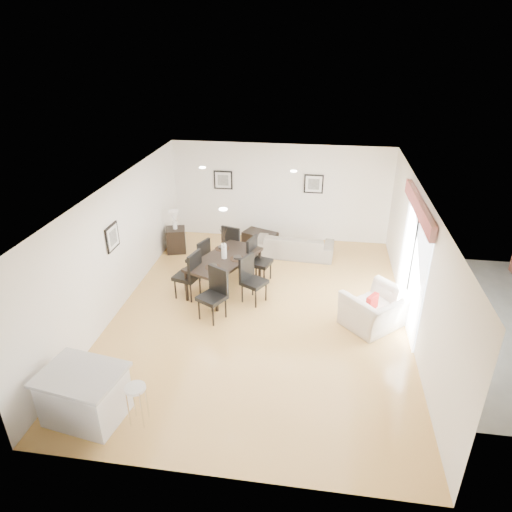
# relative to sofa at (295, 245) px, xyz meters

# --- Properties ---
(ground) EXTENTS (8.00, 8.00, 0.00)m
(ground) POSITION_rel_sofa_xyz_m (-0.51, -2.89, -0.29)
(ground) COLOR tan
(ground) RESTS_ON ground
(wall_back) EXTENTS (6.00, 0.04, 2.70)m
(wall_back) POSITION_rel_sofa_xyz_m (-0.51, 1.11, 1.06)
(wall_back) COLOR white
(wall_back) RESTS_ON ground
(wall_front) EXTENTS (6.00, 0.04, 2.70)m
(wall_front) POSITION_rel_sofa_xyz_m (-0.51, -6.89, 1.06)
(wall_front) COLOR white
(wall_front) RESTS_ON ground
(wall_left) EXTENTS (0.04, 8.00, 2.70)m
(wall_left) POSITION_rel_sofa_xyz_m (-3.51, -2.89, 1.06)
(wall_left) COLOR white
(wall_left) RESTS_ON ground
(wall_right) EXTENTS (0.04, 8.00, 2.70)m
(wall_right) POSITION_rel_sofa_xyz_m (2.49, -2.89, 1.06)
(wall_right) COLOR white
(wall_right) RESTS_ON ground
(ceiling) EXTENTS (6.00, 8.00, 0.02)m
(ceiling) POSITION_rel_sofa_xyz_m (-0.51, -2.89, 2.41)
(ceiling) COLOR white
(ceiling) RESTS_ON wall_back
(sofa) EXTENTS (2.07, 0.92, 0.59)m
(sofa) POSITION_rel_sofa_xyz_m (0.00, 0.00, 0.00)
(sofa) COLOR gray
(sofa) RESTS_ON ground
(armchair) EXTENTS (1.56, 1.55, 0.76)m
(armchair) POSITION_rel_sofa_xyz_m (1.83, -3.00, 0.09)
(armchair) COLOR beige
(armchair) RESTS_ON ground
(dining_table) EXTENTS (1.60, 2.09, 0.78)m
(dining_table) POSITION_rel_sofa_xyz_m (-1.46, -1.97, 0.41)
(dining_table) COLOR black
(dining_table) RESTS_ON ground
(dining_chair_wnear) EXTENTS (0.62, 0.62, 1.12)m
(dining_chair_wnear) POSITION_rel_sofa_xyz_m (-2.11, -2.46, 0.33)
(dining_chair_wnear) COLOR black
(dining_chair_wnear) RESTS_ON ground
(dining_chair_wfar) EXTENTS (0.58, 0.58, 0.99)m
(dining_chair_wfar) POSITION_rel_sofa_xyz_m (-2.13, -1.54, 0.26)
(dining_chair_wfar) COLOR black
(dining_chair_wfar) RESTS_ON ground
(dining_chair_enear) EXTENTS (0.64, 0.64, 1.05)m
(dining_chair_enear) POSITION_rel_sofa_xyz_m (-0.79, -2.39, 0.29)
(dining_chair_enear) COLOR black
(dining_chair_enear) RESTS_ON ground
(dining_chair_efar) EXTENTS (0.60, 0.60, 1.08)m
(dining_chair_efar) POSITION_rel_sofa_xyz_m (-0.80, -1.48, 0.31)
(dining_chair_efar) COLOR black
(dining_chair_efar) RESTS_ON ground
(dining_chair_head) EXTENTS (0.67, 0.67, 1.10)m
(dining_chair_head) POSITION_rel_sofa_xyz_m (-1.41, -3.14, 0.32)
(dining_chair_head) COLOR black
(dining_chair_head) RESTS_ON ground
(dining_chair_foot) EXTENTS (0.61, 0.61, 1.09)m
(dining_chair_foot) POSITION_rel_sofa_xyz_m (-1.49, -0.81, 0.32)
(dining_chair_foot) COLOR black
(dining_chair_foot) RESTS_ON ground
(vase) EXTENTS (0.79, 1.30, 0.73)m
(vase) POSITION_rel_sofa_xyz_m (-1.46, -1.97, 0.81)
(vase) COLOR white
(vase) RESTS_ON dining_table
(coffee_table) EXTENTS (1.04, 0.84, 0.36)m
(coffee_table) POSITION_rel_sofa_xyz_m (-1.00, 0.56, -0.12)
(coffee_table) COLOR black
(coffee_table) RESTS_ON ground
(side_table) EXTENTS (0.61, 0.61, 0.66)m
(side_table) POSITION_rel_sofa_xyz_m (-3.17, -0.21, 0.03)
(side_table) COLOR black
(side_table) RESTS_ON ground
(table_lamp) EXTENTS (0.26, 0.26, 0.50)m
(table_lamp) POSITION_rel_sofa_xyz_m (-3.17, -0.21, 0.69)
(table_lamp) COLOR white
(table_lamp) RESTS_ON side_table
(cushion) EXTENTS (0.27, 0.33, 0.33)m
(cushion) POSITION_rel_sofa_xyz_m (1.72, -3.11, 0.30)
(cushion) COLOR maroon
(cushion) RESTS_ON armchair
(kitchen_island) EXTENTS (1.33, 1.10, 0.84)m
(kitchen_island) POSITION_rel_sofa_xyz_m (-2.74, -6.12, 0.13)
(kitchen_island) COLOR white
(kitchen_island) RESTS_ON ground
(bar_stool) EXTENTS (0.31, 0.31, 0.69)m
(bar_stool) POSITION_rel_sofa_xyz_m (-1.91, -6.12, 0.29)
(bar_stool) COLOR white
(bar_stool) RESTS_ON ground
(framed_print_back_left) EXTENTS (0.52, 0.04, 0.52)m
(framed_print_back_left) POSITION_rel_sofa_xyz_m (-2.11, 1.08, 1.36)
(framed_print_back_left) COLOR black
(framed_print_back_left) RESTS_ON wall_back
(framed_print_back_right) EXTENTS (0.52, 0.04, 0.52)m
(framed_print_back_right) POSITION_rel_sofa_xyz_m (0.39, 1.08, 1.36)
(framed_print_back_right) COLOR black
(framed_print_back_right) RESTS_ON wall_back
(framed_print_left_wall) EXTENTS (0.04, 0.52, 0.52)m
(framed_print_left_wall) POSITION_rel_sofa_xyz_m (-3.48, -3.09, 1.36)
(framed_print_left_wall) COLOR black
(framed_print_left_wall) RESTS_ON wall_left
(sliding_door) EXTENTS (0.12, 2.70, 2.57)m
(sliding_door) POSITION_rel_sofa_xyz_m (2.44, -2.59, 1.37)
(sliding_door) COLOR white
(sliding_door) RESTS_ON wall_right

